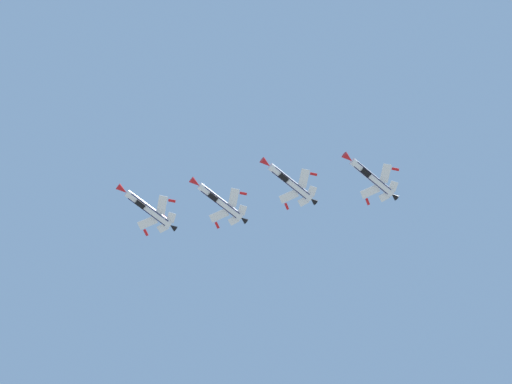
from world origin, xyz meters
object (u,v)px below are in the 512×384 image
fighter_jet_left_wing (219,201)px  fighter_jet_left_outer (371,177)px  fighter_jet_right_wing (290,182)px  fighter_jet_lead (148,208)px

fighter_jet_left_wing → fighter_jet_left_outer: fighter_jet_left_wing is taller
fighter_jet_left_wing → fighter_jet_right_wing: (16.33, -0.58, 0.33)m
fighter_jet_right_wing → fighter_jet_left_outer: size_ratio=1.00×
fighter_jet_left_wing → fighter_jet_right_wing: size_ratio=1.00×
fighter_jet_left_outer → fighter_jet_left_wing: bearing=40.3°
fighter_jet_lead → fighter_jet_right_wing: size_ratio=1.00×
fighter_jet_left_wing → fighter_jet_left_outer: size_ratio=1.00×
fighter_jet_left_outer → fighter_jet_lead: bearing=43.0°
fighter_jet_lead → fighter_jet_left_wing: 16.05m
fighter_jet_lead → fighter_jet_left_wing: (15.33, 3.34, 3.38)m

